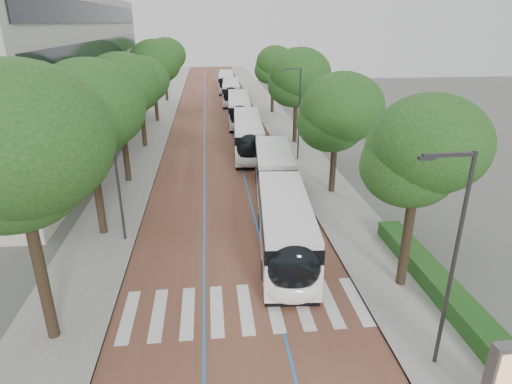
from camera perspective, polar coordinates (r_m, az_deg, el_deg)
ground at (r=18.60m, az=-1.78°, el=-17.16°), size 160.00×160.00×0.00m
road at (r=55.69m, az=-5.20°, el=9.56°), size 11.00×140.00×0.02m
sidewalk_left at (r=56.04m, az=-12.99°, el=9.23°), size 4.00×140.00×0.12m
sidewalk_right at (r=56.32m, az=2.56°, el=9.82°), size 4.00×140.00×0.12m
kerb_left at (r=55.85m, az=-11.03°, el=9.34°), size 0.20×140.00×0.14m
kerb_right at (r=56.06m, az=0.61°, el=9.78°), size 0.20×140.00×0.14m
zebra_crossing at (r=19.38m, az=-1.42°, el=-15.22°), size 10.55×3.60×0.01m
lane_line_left at (r=55.68m, az=-6.87°, el=9.51°), size 0.12×126.00×0.01m
lane_line_right at (r=55.74m, az=-3.54°, el=9.63°), size 0.12×126.00×0.01m
office_building at (r=46.50m, az=-30.53°, el=13.08°), size 18.11×40.00×14.00m
hedge at (r=20.88m, az=24.65°, el=-12.81°), size 1.20×14.00×0.80m
streetlight_near at (r=15.39m, az=24.60°, el=-6.89°), size 1.82×0.20×8.00m
streetlight_far at (r=37.87m, az=5.55°, el=11.21°), size 1.82×0.20×8.00m
lamp_post_left at (r=24.21m, az=-18.06°, el=2.45°), size 0.14×0.14×8.00m
trees_left at (r=41.21m, az=-15.79°, el=14.07°), size 6.24×61.12×10.12m
trees_right at (r=38.35m, az=7.10°, el=13.21°), size 6.00×46.97×8.90m
lead_bus at (r=25.97m, az=3.13°, el=-1.06°), size 4.11×18.54×3.20m
bus_queued_0 at (r=40.82m, az=-1.09°, el=7.48°), size 3.22×12.52×3.20m
bus_queued_1 at (r=53.49m, az=-2.30°, el=10.89°), size 3.13×12.51×3.20m
bus_queued_2 at (r=67.51m, az=-3.34°, el=13.15°), size 3.19×12.52×3.20m
bus_queued_3 at (r=79.39m, az=-3.97°, el=14.42°), size 3.20×12.52×3.20m
ad_panel at (r=15.90m, az=30.52°, el=-20.92°), size 1.43×0.58×2.95m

